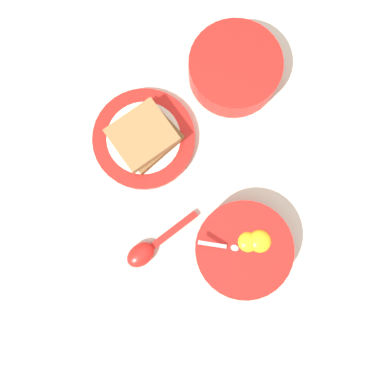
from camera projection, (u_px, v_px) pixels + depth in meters
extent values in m
plane|color=beige|center=(195.00, 172.00, 0.73)|extent=(3.00, 3.00, 0.00)
cylinder|color=red|center=(243.00, 249.00, 0.69)|extent=(0.18, 0.18, 0.05)
cylinder|color=white|center=(243.00, 249.00, 0.68)|extent=(0.15, 0.15, 0.02)
ellipsoid|color=yellow|center=(260.00, 241.00, 0.66)|extent=(0.04, 0.04, 0.02)
ellipsoid|color=yellow|center=(248.00, 242.00, 0.66)|extent=(0.04, 0.04, 0.02)
cylinder|color=black|center=(248.00, 260.00, 0.66)|extent=(0.03, 0.03, 0.00)
ellipsoid|color=silver|center=(234.00, 248.00, 0.66)|extent=(0.03, 0.02, 0.01)
cube|color=silver|center=(212.00, 244.00, 0.65)|extent=(0.05, 0.02, 0.03)
cylinder|color=red|center=(144.00, 139.00, 0.73)|extent=(0.20, 0.20, 0.02)
cylinder|color=white|center=(144.00, 138.00, 0.72)|extent=(0.14, 0.14, 0.00)
cube|color=brown|center=(146.00, 136.00, 0.71)|extent=(0.14, 0.14, 0.02)
cube|color=#9E7042|center=(142.00, 135.00, 0.69)|extent=(0.14, 0.14, 0.02)
ellipsoid|color=red|center=(141.00, 255.00, 0.70)|extent=(0.06, 0.07, 0.03)
cube|color=red|center=(173.00, 230.00, 0.71)|extent=(0.07, 0.10, 0.01)
cylinder|color=red|center=(234.00, 69.00, 0.73)|extent=(0.18, 0.18, 0.06)
cylinder|color=white|center=(235.00, 65.00, 0.71)|extent=(0.15, 0.15, 0.02)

